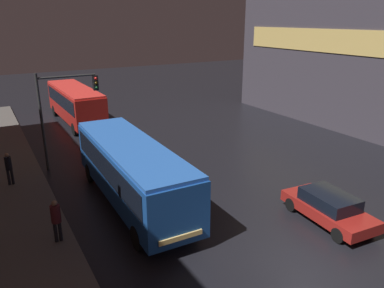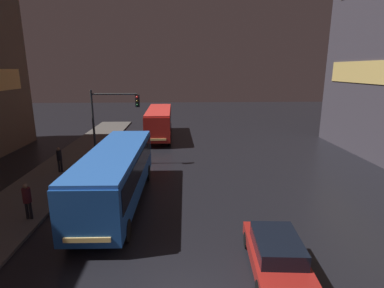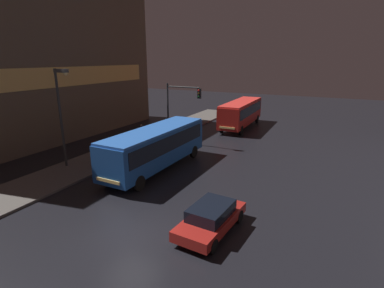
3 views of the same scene
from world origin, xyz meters
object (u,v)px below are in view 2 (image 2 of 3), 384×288
object	(u,v)px
bus_far	(159,120)
car_taxi	(277,253)
pedestrian_near	(27,198)
traffic_light_main	(110,115)
pedestrian_mid	(59,158)
bus_near	(116,171)

from	to	relation	value
bus_far	car_taxi	bearing A→B (deg)	103.18
bus_far	pedestrian_near	size ratio (longest dim) A/B	5.58
bus_far	pedestrian_near	world-z (taller)	bus_far
car_taxi	traffic_light_main	xyz separation A→B (m)	(-8.60, 12.50, 3.26)
car_taxi	bus_far	bearing A→B (deg)	-71.40
pedestrian_mid	traffic_light_main	xyz separation A→B (m)	(3.39, 1.48, 2.77)
bus_near	pedestrian_near	size ratio (longest dim) A/B	5.72
pedestrian_mid	bus_near	bearing A→B (deg)	29.76
traffic_light_main	bus_near	bearing A→B (deg)	-75.94
pedestrian_near	bus_near	bearing A→B (deg)	160.17
pedestrian_mid	traffic_light_main	distance (m)	4.62
bus_far	pedestrian_near	bearing A→B (deg)	73.21
car_taxi	pedestrian_near	distance (m)	11.64
bus_far	traffic_light_main	size ratio (longest dim) A/B	1.74
bus_near	car_taxi	size ratio (longest dim) A/B	2.33
bus_near	pedestrian_near	world-z (taller)	bus_near
bus_near	bus_far	world-z (taller)	bus_far
pedestrian_mid	traffic_light_main	size ratio (longest dim) A/B	0.31
car_taxi	pedestrian_mid	distance (m)	16.29
bus_far	car_taxi	size ratio (longest dim) A/B	2.27
pedestrian_mid	car_taxi	bearing A→B (deg)	32.49
pedestrian_mid	traffic_light_main	bearing A→B (deg)	98.63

